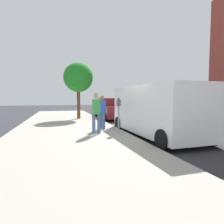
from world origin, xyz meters
TOP-DOWN VIEW (x-y plane):
  - ground_plane at (0.00, 0.00)m, footprint 80.00×80.00m
  - sidewalk_slab at (3.50, 0.00)m, footprint 5.00×32.00m
  - parking_meter_near at (1.35, -0.53)m, footprint 0.14×0.18m
  - pedestrian_in_green at (2.34, -0.52)m, footprint 0.36×0.34m
  - pedestrian_in_blue at (1.82, -1.65)m, footprint 0.34×0.34m
  - parked_van at (-0.15, 0.03)m, footprint 2.27×5.26m
  - parked_sedan_behind at (-0.21, -7.47)m, footprint 2.00×4.43m
  - street_tree at (2.44, -6.76)m, footprint 2.13×2.13m

SIDE VIEW (x-z plane):
  - ground_plane at x=0.00m, z-range 0.00..0.00m
  - sidewalk_slab at x=3.50m, z-range 0.00..0.15m
  - parked_sedan_behind at x=-0.21m, z-range -0.08..1.57m
  - pedestrian_in_blue at x=1.82m, z-range 0.26..1.89m
  - pedestrian_in_green at x=2.34m, z-range 0.28..2.00m
  - parked_van at x=-0.15m, z-range 0.08..2.23m
  - parking_meter_near at x=1.35m, z-range 0.42..1.94m
  - street_tree at x=2.44m, z-range 1.10..5.16m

